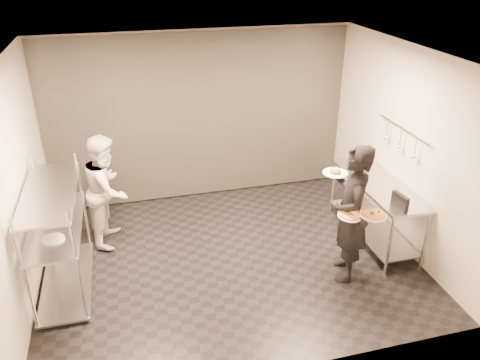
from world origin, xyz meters
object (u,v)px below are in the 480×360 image
object	(u,v)px
salad_plate	(335,172)
bottle_clear	(354,154)
prep_counter	(376,200)
pizza_plate_far	(373,214)
chef	(107,190)
bottle_green	(358,158)
waiter	(351,214)
pizza_plate_near	(350,215)
bottle_dark	(351,154)
pos_monitor	(400,201)
pass_rack	(58,234)

from	to	relation	value
salad_plate	bottle_clear	size ratio (longest dim) A/B	1.59
prep_counter	pizza_plate_far	bearing A→B (deg)	-123.34
chef	bottle_green	xyz separation A→B (m)	(3.68, -0.38, 0.23)
pizza_plate_far	bottle_clear	size ratio (longest dim) A/B	1.64
prep_counter	waiter	size ratio (longest dim) A/B	0.98
waiter	pizza_plate_near	xyz separation A→B (m)	(-0.12, -0.19, 0.12)
prep_counter	waiter	distance (m)	1.09
prep_counter	bottle_dark	bearing A→B (deg)	92.98
waiter	salad_plate	size ratio (longest dim) A/B	5.90
pizza_plate_near	pos_monitor	xyz separation A→B (m)	(0.78, 0.17, -0.02)
prep_counter	waiter	xyz separation A→B (m)	(-0.78, -0.71, 0.30)
pass_rack	prep_counter	distance (m)	4.33
pass_rack	pos_monitor	bearing A→B (deg)	-9.67
pos_monitor	chef	bearing A→B (deg)	148.21
prep_counter	chef	distance (m)	3.85
pizza_plate_far	chef	bearing A→B (deg)	148.19
pizza_plate_near	bottle_clear	bearing A→B (deg)	61.54
bottle_green	chef	bearing A→B (deg)	174.11
pass_rack	pizza_plate_far	world-z (taller)	pass_rack
pizza_plate_far	salad_plate	distance (m)	0.71
chef	salad_plate	bearing A→B (deg)	-102.35
pos_monitor	bottle_green	bearing A→B (deg)	79.81
pizza_plate_near	pos_monitor	size ratio (longest dim) A/B	1.06
pizza_plate_near	bottle_green	xyz separation A→B (m)	(0.85, 1.46, 0.02)
prep_counter	pizza_plate_near	bearing A→B (deg)	-135.15
waiter	chef	size ratio (longest dim) A/B	1.13
pos_monitor	bottle_green	size ratio (longest dim) A/B	1.04
pass_rack	pos_monitor	world-z (taller)	pass_rack
chef	bottle_dark	bearing A→B (deg)	-79.27
bottle_green	bottle_dark	world-z (taller)	bottle_green
bottle_clear	bottle_dark	distance (m)	0.06
pos_monitor	bottle_clear	distance (m)	1.52
chef	salad_plate	distance (m)	3.19
chef	bottle_green	distance (m)	3.71
prep_counter	pos_monitor	distance (m)	0.83
waiter	pizza_plate_far	size ratio (longest dim) A/B	5.72
bottle_green	bottle_dark	distance (m)	0.24
chef	pizza_plate_near	world-z (taller)	chef
pos_monitor	pass_rack	bearing A→B (deg)	163.27
salad_plate	pos_monitor	bearing A→B (deg)	-22.61
pizza_plate_near	bottle_clear	size ratio (longest dim) A/B	1.51
bottle_green	bottle_clear	size ratio (longest dim) A/B	1.37
pass_rack	prep_counter	size ratio (longest dim) A/B	0.89
pizza_plate_far	salad_plate	bearing A→B (deg)	113.88
waiter	pizza_plate_far	world-z (taller)	waiter
pass_rack	pizza_plate_near	world-z (taller)	pass_rack
bottle_clear	pos_monitor	bearing A→B (deg)	-95.14
pass_rack	bottle_green	distance (m)	4.33
pizza_plate_near	bottle_clear	world-z (taller)	bottle_clear
pos_monitor	pizza_plate_near	bearing A→B (deg)	-174.48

